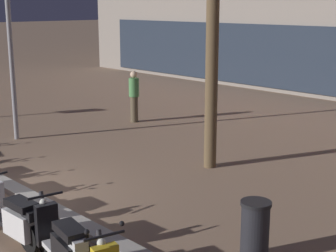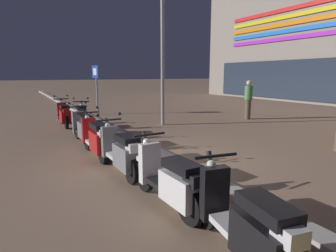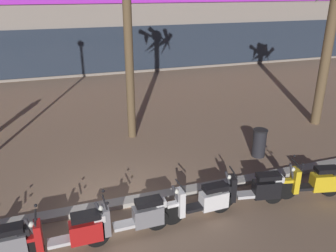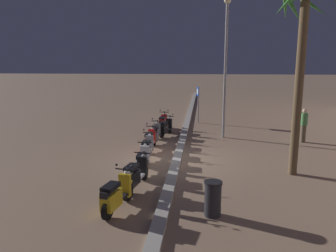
% 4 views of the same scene
% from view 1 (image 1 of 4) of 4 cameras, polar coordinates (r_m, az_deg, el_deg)
% --- Properties ---
extents(ground_plane, '(200.00, 200.00, 0.00)m').
position_cam_1_polar(ground_plane, '(11.16, -16.70, -7.55)').
color(ground_plane, '#93755B').
extents(curb_strip, '(60.00, 0.36, 0.12)m').
position_cam_1_polar(curb_strip, '(11.19, -16.05, -7.10)').
color(curb_strip, '#ADA89E').
rests_on(curb_strip, ground).
extents(scooter_white_lead_nearest, '(1.82, 0.56, 1.04)m').
position_cam_1_polar(scooter_white_lead_nearest, '(8.99, -16.85, -9.65)').
color(scooter_white_lead_nearest, black).
rests_on(scooter_white_lead_nearest, ground).
extents(scooter_black_mid_front, '(1.83, 0.66, 1.04)m').
position_cam_1_polar(scooter_black_mid_front, '(7.81, -11.60, -12.81)').
color(scooter_black_mid_front, black).
rests_on(scooter_black_mid_front, ground).
extents(pedestrian_by_palm_tree, '(0.34, 0.34, 1.73)m').
position_cam_1_polar(pedestrian_by_palm_tree, '(17.22, -3.79, 3.43)').
color(pedestrian_by_palm_tree, brown).
rests_on(pedestrian_by_palm_tree, ground).
extents(litter_bin, '(0.48, 0.48, 0.95)m').
position_cam_1_polar(litter_bin, '(8.19, 9.62, -11.29)').
color(litter_bin, '#232328').
rests_on(litter_bin, ground).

